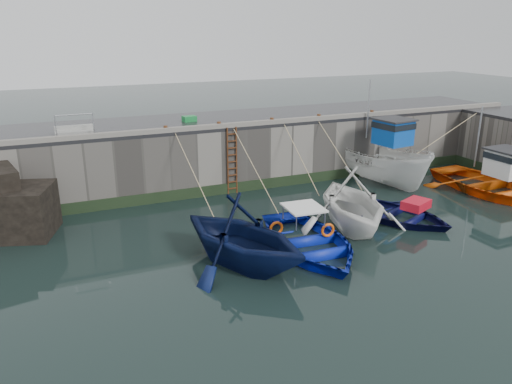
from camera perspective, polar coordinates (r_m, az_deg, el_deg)
name	(u,v)px	position (r m, az deg, el deg)	size (l,w,h in m)	color
ground	(400,275)	(16.92, 16.09, -9.07)	(120.00, 120.00, 0.00)	black
quay_back	(250,148)	(26.59, -0.66, 5.10)	(30.00, 5.00, 3.00)	slate
road_back	(250,118)	(26.28, -0.68, 8.45)	(30.00, 5.00, 0.16)	black
kerb_back	(269,122)	(24.12, 1.49, 7.99)	(30.00, 0.30, 0.20)	slate
algae_back	(270,183)	(24.68, 1.62, 1.03)	(30.00, 0.08, 0.50)	black
ladder	(232,161)	(23.52, -2.74, 3.55)	(0.51, 0.08, 3.20)	#3F1E0F
boat_near_white	(242,264)	(16.95, -1.61, -8.24)	(4.48, 5.19, 2.73)	#09133C
boat_near_white_rope	(199,216)	(21.20, -6.52, -2.75)	(0.04, 5.45, 3.10)	tan
boat_near_blue	(308,249)	(18.10, 6.02, -6.54)	(3.96, 5.55, 1.15)	#0B1FAA
boat_near_blue_rope	(256,207)	(22.10, -0.05, -1.74)	(0.04, 5.32, 3.10)	tan
boat_near_blacktrim	(350,226)	(20.36, 10.73, -3.88)	(4.45, 5.15, 2.71)	white
boat_near_blacktrim_rope	(301,196)	(23.71, 5.14, -0.40)	(0.04, 4.27, 3.10)	tan
boat_near_navy	(396,219)	(21.55, 15.72, -2.99)	(3.35, 4.69, 0.97)	#090C3E
boat_near_navy_rope	(341,190)	(24.76, 9.67, 0.22)	(0.04, 4.33, 3.10)	tan
boat_far_white	(382,163)	(26.21, 14.21, 3.28)	(3.29, 6.60, 5.44)	silver
boat_far_orange	(493,184)	(26.44, 25.48, 0.80)	(4.83, 6.63, 4.35)	#F0590C
fish_crate	(189,119)	(25.04, -7.64, 8.31)	(0.64, 0.44, 0.27)	#167A34
railing	(74,130)	(23.07, -20.04, 6.68)	(1.60, 1.05, 1.00)	#A5A8AD
bollard_a	(166,129)	(22.62, -10.30, 7.12)	(0.18, 0.18, 0.28)	#3F1E0F
bollard_b	(219,125)	(23.29, -4.26, 7.68)	(0.18, 0.18, 0.28)	#3F1E0F
bollard_c	(272,121)	(24.29, 1.82, 8.16)	(0.18, 0.18, 0.28)	#3F1E0F
bollard_d	(319,117)	(25.49, 7.19, 8.51)	(0.18, 0.18, 0.28)	#3F1E0F
bollard_e	(372,113)	(27.23, 13.09, 8.80)	(0.18, 0.18, 0.28)	#3F1E0F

